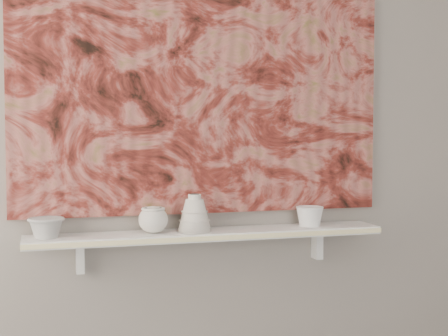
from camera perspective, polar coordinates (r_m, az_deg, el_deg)
name	(u,v)px	position (r m, az deg, el deg)	size (l,w,h in m)	color
wall_back	(203,123)	(2.51, -1.94, 4.11)	(3.60, 3.60, 0.00)	gray
shelf	(209,234)	(2.45, -1.37, -6.09)	(1.40, 0.18, 0.03)	silver
shelf_stripe	(215,238)	(2.36, -0.79, -6.43)	(1.40, 0.01, 0.02)	#F4E7A2
bracket_left	(80,257)	(2.45, -13.03, -7.94)	(0.03, 0.06, 0.12)	silver
bracket_right	(317,244)	(2.68, 8.51, -6.92)	(0.03, 0.06, 0.12)	silver
painting	(204,75)	(2.50, -1.87, 8.47)	(1.50, 0.03, 1.10)	maroon
house_motif	(309,152)	(2.63, 7.75, 1.47)	(0.09, 0.00, 0.08)	black
bowl_grey	(46,227)	(2.36, -15.94, -5.24)	(0.13, 0.13, 0.08)	gray
cup_cream	(153,220)	(2.39, -6.49, -4.72)	(0.11, 0.11, 0.10)	silver
bell_vessel	(195,213)	(2.42, -2.71, -4.10)	(0.13, 0.13, 0.14)	beige
bowl_white	(310,216)	(2.58, 7.84, -4.38)	(0.11, 0.11, 0.08)	silver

